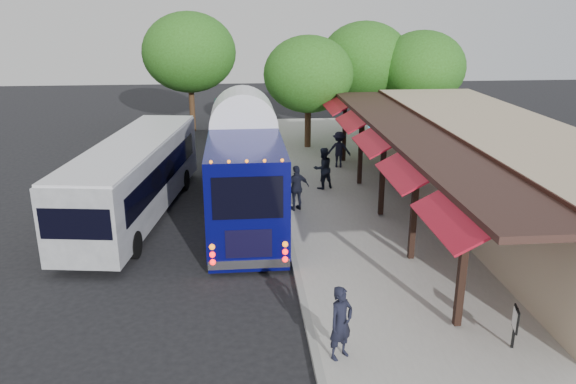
# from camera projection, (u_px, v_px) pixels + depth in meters

# --- Properties ---
(ground) EXTENTS (90.00, 90.00, 0.00)m
(ground) POSITION_uv_depth(u_px,v_px,m) (294.00, 268.00, 17.83)
(ground) COLOR black
(ground) RESTS_ON ground
(sidewalk) EXTENTS (10.00, 40.00, 0.15)m
(sidewalk) POSITION_uv_depth(u_px,v_px,m) (411.00, 217.00, 22.00)
(sidewalk) COLOR #9E9B93
(sidewalk) RESTS_ON ground
(curb) EXTENTS (0.20, 40.00, 0.16)m
(curb) POSITION_uv_depth(u_px,v_px,m) (285.00, 221.00, 21.59)
(curb) COLOR gray
(curb) RESTS_ON ground
(station_shelter) EXTENTS (8.15, 20.00, 3.60)m
(station_shelter) POSITION_uv_depth(u_px,v_px,m) (499.00, 171.00, 21.71)
(station_shelter) COLOR tan
(station_shelter) RESTS_ON ground
(coach_bus) EXTENTS (2.64, 12.22, 3.89)m
(coach_bus) POSITION_uv_depth(u_px,v_px,m) (244.00, 160.00, 22.33)
(coach_bus) COLOR #070851
(coach_bus) RESTS_ON ground
(city_bus) EXTENTS (3.95, 11.39, 3.00)m
(city_bus) POSITION_uv_depth(u_px,v_px,m) (135.00, 176.00, 21.81)
(city_bus) COLOR gray
(city_bus) RESTS_ON ground
(ped_a) EXTENTS (0.78, 0.72, 1.79)m
(ped_a) POSITION_uv_depth(u_px,v_px,m) (341.00, 323.00, 12.82)
(ped_a) COLOR black
(ped_a) RESTS_ON sidewalk
(ped_b) EXTENTS (1.11, 1.00, 1.86)m
(ped_b) POSITION_uv_depth(u_px,v_px,m) (323.00, 168.00, 24.89)
(ped_b) COLOR black
(ped_b) RESTS_ON sidewalk
(ped_c) EXTENTS (1.16, 0.81, 1.83)m
(ped_c) POSITION_uv_depth(u_px,v_px,m) (297.00, 188.00, 22.26)
(ped_c) COLOR black
(ped_c) RESTS_ON sidewalk
(ped_d) EXTENTS (1.28, 0.89, 1.82)m
(ped_d) POSITION_uv_depth(u_px,v_px,m) (339.00, 149.00, 28.23)
(ped_d) COLOR black
(ped_d) RESTS_ON sidewalk
(sign_board) EXTENTS (0.17, 0.48, 1.07)m
(sign_board) POSITION_uv_depth(u_px,v_px,m) (515.00, 321.00, 13.22)
(sign_board) COLOR black
(sign_board) RESTS_ON sidewalk
(tree_left) EXTENTS (5.03, 5.03, 6.44)m
(tree_left) POSITION_uv_depth(u_px,v_px,m) (308.00, 74.00, 31.30)
(tree_left) COLOR #382314
(tree_left) RESTS_ON ground
(tree_mid) EXTENTS (5.54, 5.54, 7.10)m
(tree_mid) POSITION_uv_depth(u_px,v_px,m) (365.00, 60.00, 34.64)
(tree_mid) COLOR #382314
(tree_mid) RESTS_ON ground
(tree_right) EXTENTS (5.16, 5.16, 6.60)m
(tree_right) POSITION_uv_depth(u_px,v_px,m) (422.00, 68.00, 33.62)
(tree_right) COLOR #382314
(tree_right) RESTS_ON ground
(tree_far) EXTENTS (5.97, 5.97, 7.65)m
(tree_far) POSITION_uv_depth(u_px,v_px,m) (189.00, 52.00, 35.81)
(tree_far) COLOR #382314
(tree_far) RESTS_ON ground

